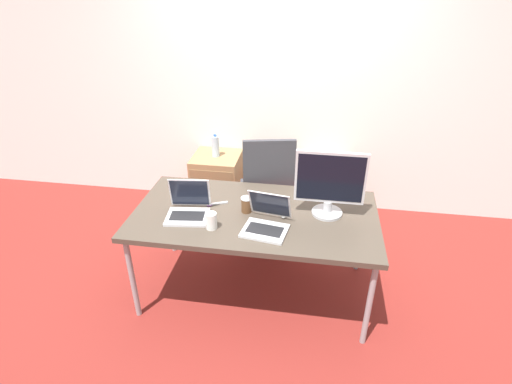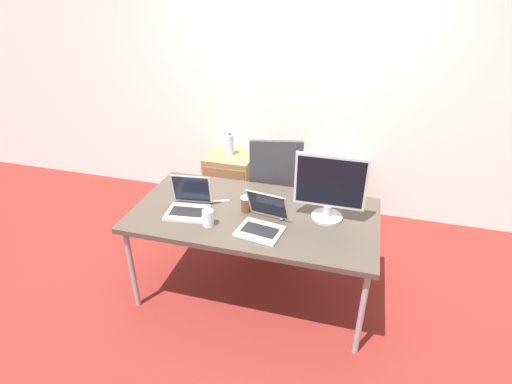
{
  "view_description": "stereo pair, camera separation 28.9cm",
  "coord_description": "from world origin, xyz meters",
  "px_view_note": "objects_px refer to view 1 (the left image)",
  "views": [
    {
      "loc": [
        0.4,
        -2.45,
        2.3
      ],
      "look_at": [
        0.0,
        0.05,
        0.89
      ],
      "focal_mm": 28.0,
      "sensor_mm": 36.0,
      "label": 1
    },
    {
      "loc": [
        0.68,
        -2.39,
        2.3
      ],
      "look_at": [
        0.0,
        0.05,
        0.89
      ],
      "focal_mm": 28.0,
      "sensor_mm": 36.0,
      "label": 2
    }
  ],
  "objects_px": {
    "cabinet_left": "(217,182)",
    "coffee_cup_brown": "(247,205)",
    "monitor": "(330,184)",
    "coffee_cup_white": "(211,221)",
    "cabinet_right": "(321,190)",
    "laptop_right": "(266,222)",
    "office_chair": "(267,201)",
    "water_bottle": "(216,146)",
    "mouse": "(284,215)",
    "laptop_left": "(188,209)"
  },
  "relations": [
    {
      "from": "laptop_right",
      "to": "cabinet_left",
      "type": "bearing_deg",
      "value": 116.95
    },
    {
      "from": "laptop_right",
      "to": "coffee_cup_white",
      "type": "relative_size",
      "value": 3.1
    },
    {
      "from": "office_chair",
      "to": "coffee_cup_white",
      "type": "xyz_separation_m",
      "value": [
        -0.26,
        -0.98,
        0.38
      ]
    },
    {
      "from": "cabinet_left",
      "to": "monitor",
      "type": "relative_size",
      "value": 1.24
    },
    {
      "from": "cabinet_right",
      "to": "cabinet_left",
      "type": "bearing_deg",
      "value": 180.0
    },
    {
      "from": "office_chair",
      "to": "monitor",
      "type": "distance_m",
      "value": 1.03
    },
    {
      "from": "cabinet_left",
      "to": "laptop_left",
      "type": "relative_size",
      "value": 1.89
    },
    {
      "from": "mouse",
      "to": "coffee_cup_white",
      "type": "height_order",
      "value": "coffee_cup_white"
    },
    {
      "from": "laptop_left",
      "to": "monitor",
      "type": "xyz_separation_m",
      "value": [
        0.99,
        0.17,
        0.2
      ]
    },
    {
      "from": "cabinet_right",
      "to": "laptop_left",
      "type": "xyz_separation_m",
      "value": [
        -0.97,
        -1.33,
        0.49
      ]
    },
    {
      "from": "cabinet_left",
      "to": "laptop_left",
      "type": "xyz_separation_m",
      "value": [
        0.14,
        -1.33,
        0.49
      ]
    },
    {
      "from": "monitor",
      "to": "coffee_cup_white",
      "type": "relative_size",
      "value": 4.17
    },
    {
      "from": "cabinet_right",
      "to": "mouse",
      "type": "relative_size",
      "value": 9.77
    },
    {
      "from": "water_bottle",
      "to": "mouse",
      "type": "relative_size",
      "value": 3.78
    },
    {
      "from": "office_chair",
      "to": "cabinet_left",
      "type": "bearing_deg",
      "value": 140.71
    },
    {
      "from": "water_bottle",
      "to": "mouse",
      "type": "bearing_deg",
      "value": -56.92
    },
    {
      "from": "cabinet_left",
      "to": "cabinet_right",
      "type": "xyz_separation_m",
      "value": [
        1.1,
        0.0,
        0.0
      ]
    },
    {
      "from": "office_chair",
      "to": "laptop_left",
      "type": "relative_size",
      "value": 3.38
    },
    {
      "from": "coffee_cup_brown",
      "to": "laptop_right",
      "type": "bearing_deg",
      "value": -47.22
    },
    {
      "from": "laptop_right",
      "to": "monitor",
      "type": "distance_m",
      "value": 0.52
    },
    {
      "from": "mouse",
      "to": "coffee_cup_white",
      "type": "bearing_deg",
      "value": -155.88
    },
    {
      "from": "monitor",
      "to": "coffee_cup_brown",
      "type": "xyz_separation_m",
      "value": [
        -0.58,
        -0.06,
        -0.19
      ]
    },
    {
      "from": "laptop_right",
      "to": "coffee_cup_brown",
      "type": "bearing_deg",
      "value": 132.78
    },
    {
      "from": "cabinet_left",
      "to": "laptop_left",
      "type": "distance_m",
      "value": 1.43
    },
    {
      "from": "office_chair",
      "to": "water_bottle",
      "type": "bearing_deg",
      "value": 140.58
    },
    {
      "from": "water_bottle",
      "to": "office_chair",
      "type": "bearing_deg",
      "value": -39.42
    },
    {
      "from": "coffee_cup_white",
      "to": "coffee_cup_brown",
      "type": "height_order",
      "value": "coffee_cup_white"
    },
    {
      "from": "laptop_left",
      "to": "coffee_cup_white",
      "type": "relative_size",
      "value": 2.74
    },
    {
      "from": "laptop_left",
      "to": "monitor",
      "type": "height_order",
      "value": "monitor"
    },
    {
      "from": "laptop_right",
      "to": "coffee_cup_white",
      "type": "bearing_deg",
      "value": -170.28
    },
    {
      "from": "office_chair",
      "to": "laptop_left",
      "type": "xyz_separation_m",
      "value": [
        -0.47,
        -0.84,
        0.38
      ]
    },
    {
      "from": "cabinet_left",
      "to": "coffee_cup_brown",
      "type": "distance_m",
      "value": 1.43
    },
    {
      "from": "laptop_left",
      "to": "coffee_cup_brown",
      "type": "height_order",
      "value": "laptop_left"
    },
    {
      "from": "office_chair",
      "to": "laptop_right",
      "type": "xyz_separation_m",
      "value": [
        0.12,
        -0.92,
        0.37
      ]
    },
    {
      "from": "cabinet_left",
      "to": "laptop_left",
      "type": "height_order",
      "value": "laptop_left"
    },
    {
      "from": "cabinet_right",
      "to": "laptop_left",
      "type": "relative_size",
      "value": 1.89
    },
    {
      "from": "cabinet_right",
      "to": "mouse",
      "type": "xyz_separation_m",
      "value": [
        -0.28,
        -1.26,
        0.45
      ]
    },
    {
      "from": "cabinet_right",
      "to": "laptop_right",
      "type": "height_order",
      "value": "laptop_right"
    },
    {
      "from": "cabinet_left",
      "to": "office_chair",
      "type": "bearing_deg",
      "value": -39.29
    },
    {
      "from": "laptop_right",
      "to": "mouse",
      "type": "bearing_deg",
      "value": 54.98
    },
    {
      "from": "monitor",
      "to": "coffee_cup_brown",
      "type": "distance_m",
      "value": 0.62
    },
    {
      "from": "office_chair",
      "to": "coffee_cup_white",
      "type": "relative_size",
      "value": 9.25
    },
    {
      "from": "mouse",
      "to": "laptop_left",
      "type": "bearing_deg",
      "value": -173.97
    },
    {
      "from": "coffee_cup_brown",
      "to": "cabinet_right",
      "type": "bearing_deg",
      "value": 65.43
    },
    {
      "from": "office_chair",
      "to": "laptop_left",
      "type": "distance_m",
      "value": 1.03
    },
    {
      "from": "cabinet_right",
      "to": "laptop_right",
      "type": "xyz_separation_m",
      "value": [
        -0.39,
        -1.41,
        0.48
      ]
    },
    {
      "from": "cabinet_right",
      "to": "laptop_right",
      "type": "distance_m",
      "value": 1.54
    },
    {
      "from": "water_bottle",
      "to": "laptop_left",
      "type": "height_order",
      "value": "laptop_left"
    },
    {
      "from": "water_bottle",
      "to": "monitor",
      "type": "height_order",
      "value": "monitor"
    },
    {
      "from": "mouse",
      "to": "coffee_cup_brown",
      "type": "xyz_separation_m",
      "value": [
        -0.28,
        0.04,
        0.04
      ]
    }
  ]
}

